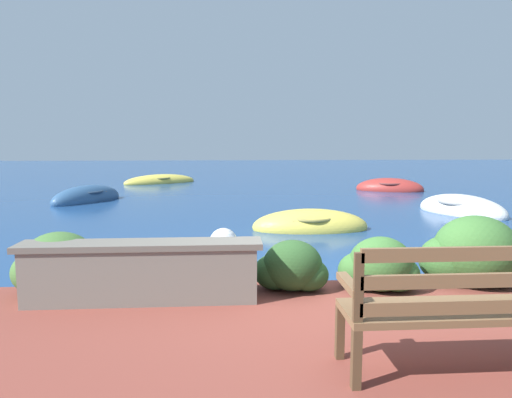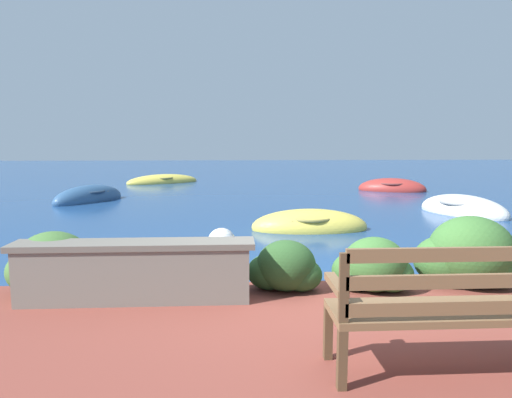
# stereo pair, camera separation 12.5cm
# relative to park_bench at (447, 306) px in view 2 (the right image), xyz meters

# --- Properties ---
(ground_plane) EXTENTS (80.00, 80.00, 0.00)m
(ground_plane) POSITION_rel_park_bench_xyz_m (-0.46, 2.14, -0.71)
(ground_plane) COLOR navy
(park_bench) EXTENTS (1.58, 0.48, 0.93)m
(park_bench) POSITION_rel_park_bench_xyz_m (0.00, 0.00, 0.00)
(park_bench) COLOR brown
(park_bench) RESTS_ON patio_terrace
(stone_wall) EXTENTS (2.38, 0.39, 0.61)m
(stone_wall) POSITION_rel_park_bench_xyz_m (-2.41, 1.58, -0.18)
(stone_wall) COLOR slate
(stone_wall) RESTS_ON patio_terrace
(hedge_clump_far_left) EXTENTS (0.98, 0.70, 0.67)m
(hedge_clump_far_left) POSITION_rel_park_bench_xyz_m (-3.32, 1.84, -0.20)
(hedge_clump_far_left) COLOR #426B33
(hedge_clump_far_left) RESTS_ON patio_terrace
(hedge_clump_left) EXTENTS (0.72, 0.52, 0.49)m
(hedge_clump_left) POSITION_rel_park_bench_xyz_m (-2.15, 1.80, -0.27)
(hedge_clump_left) COLOR #426B33
(hedge_clump_left) RESTS_ON patio_terrace
(hedge_clump_centre) EXTENTS (0.80, 0.58, 0.54)m
(hedge_clump_centre) POSITION_rel_park_bench_xyz_m (-0.88, 1.84, -0.25)
(hedge_clump_centre) COLOR #284C23
(hedge_clump_centre) RESTS_ON patio_terrace
(hedge_clump_right) EXTENTS (0.86, 0.62, 0.58)m
(hedge_clump_right) POSITION_rel_park_bench_xyz_m (0.06, 1.77, -0.23)
(hedge_clump_right) COLOR #38662D
(hedge_clump_right) RESTS_ON patio_terrace
(hedge_clump_far_right) EXTENTS (1.15, 0.83, 0.78)m
(hedge_clump_far_right) POSITION_rel_park_bench_xyz_m (1.16, 1.88, -0.15)
(hedge_clump_far_right) COLOR #38662D
(hedge_clump_far_right) RESTS_ON patio_terrace
(rowboat_nearest) EXTENTS (2.41, 1.07, 0.75)m
(rowboat_nearest) POSITION_rel_park_bench_xyz_m (0.16, 6.31, -0.64)
(rowboat_nearest) COLOR #DBC64C
(rowboat_nearest) RESTS_ON ground_plane
(rowboat_mid) EXTENTS (2.03, 2.70, 0.84)m
(rowboat_mid) POSITION_rel_park_bench_xyz_m (4.38, 8.16, -0.63)
(rowboat_mid) COLOR silver
(rowboat_mid) RESTS_ON ground_plane
(rowboat_far) EXTENTS (2.10, 2.70, 0.86)m
(rowboat_far) POSITION_rel_park_bench_xyz_m (-5.79, 11.19, -0.63)
(rowboat_far) COLOR #2D517A
(rowboat_far) RESTS_ON ground_plane
(rowboat_outer) EXTENTS (2.68, 1.97, 0.82)m
(rowboat_outer) POSITION_rel_park_bench_xyz_m (4.52, 13.61, -0.63)
(rowboat_outer) COLOR #9E2D28
(rowboat_outer) RESTS_ON ground_plane
(rowboat_distant) EXTENTS (3.29, 2.52, 0.68)m
(rowboat_distant) POSITION_rel_park_bench_xyz_m (-4.44, 17.29, -0.65)
(rowboat_distant) COLOR #DBC64C
(rowboat_distant) RESTS_ON ground_plane
(mooring_buoy) EXTENTS (0.54, 0.54, 0.49)m
(mooring_buoy) POSITION_rel_park_bench_xyz_m (-1.62, 4.85, -0.62)
(mooring_buoy) COLOR white
(mooring_buoy) RESTS_ON ground_plane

